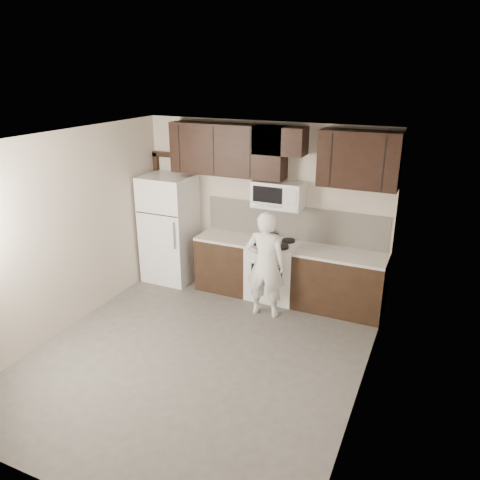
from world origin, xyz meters
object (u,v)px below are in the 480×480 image
Objects in this scene: microwave at (278,194)px; person at (266,264)px; stove at (273,270)px; refrigerator at (170,229)px.

person is (0.09, -0.70, -0.86)m from microwave.
microwave is (-0.00, 0.12, 1.19)m from stove.
stove is at bearing 1.51° from refrigerator.
person is at bearing -81.56° from stove.
stove is 0.52× the size of refrigerator.
refrigerator is 1.13× the size of person.
stove is 1.90m from refrigerator.
stove is at bearing -89.90° from microwave.
refrigerator is (-1.85, -0.05, 0.44)m from stove.
stove is 0.59× the size of person.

